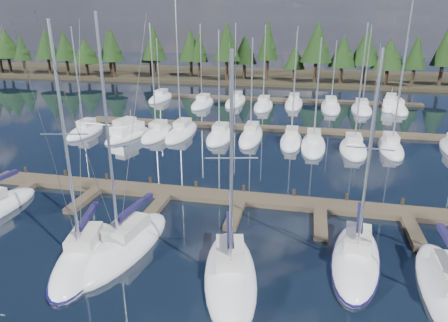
% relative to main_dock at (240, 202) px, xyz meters
% --- Properties ---
extents(ground, '(260.00, 260.00, 0.00)m').
position_rel_main_dock_xyz_m(ground, '(0.00, 12.64, -0.20)').
color(ground, black).
rests_on(ground, ground).
extents(far_shore, '(220.00, 30.00, 0.60)m').
position_rel_main_dock_xyz_m(far_shore, '(0.00, 72.64, 0.10)').
color(far_shore, '#312A1B').
rests_on(far_shore, ground).
extents(main_dock, '(44.00, 6.13, 0.90)m').
position_rel_main_dock_xyz_m(main_dock, '(0.00, 0.00, 0.00)').
color(main_dock, brown).
rests_on(main_dock, ground).
extents(back_docks, '(50.00, 21.80, 0.40)m').
position_rel_main_dock_xyz_m(back_docks, '(0.00, 32.23, -0.00)').
color(back_docks, brown).
rests_on(back_docks, ground).
extents(front_sailboat_1, '(4.61, 8.90, 14.30)m').
position_rel_main_dock_xyz_m(front_sailboat_1, '(-7.68, -9.46, 0.09)').
color(front_sailboat_1, white).
rests_on(front_sailboat_1, ground).
extents(front_sailboat_2, '(4.29, 9.47, 14.65)m').
position_rel_main_dock_xyz_m(front_sailboat_2, '(-5.90, -7.87, 0.08)').
color(front_sailboat_2, white).
rests_on(front_sailboat_2, ground).
extents(front_sailboat_3, '(4.75, 9.41, 13.05)m').
position_rel_main_dock_xyz_m(front_sailboat_3, '(1.09, -9.34, 0.08)').
color(front_sailboat_3, white).
rests_on(front_sailboat_3, ground).
extents(front_sailboat_4, '(3.81, 9.26, 13.00)m').
position_rel_main_dock_xyz_m(front_sailboat_4, '(7.97, -6.26, 0.08)').
color(front_sailboat_4, white).
rests_on(front_sailboat_4, ground).
extents(back_sailboat_rows, '(45.60, 33.42, 16.70)m').
position_rel_main_dock_xyz_m(back_sailboat_rows, '(-0.26, 27.80, 0.06)').
color(back_sailboat_rows, white).
rests_on(back_sailboat_rows, ground).
extents(motor_yacht_left, '(4.38, 8.13, 3.85)m').
position_rel_main_dock_xyz_m(motor_yacht_left, '(-16.59, 15.57, 0.23)').
color(motor_yacht_left, white).
rests_on(motor_yacht_left, ground).
extents(motor_yacht_right, '(4.22, 8.20, 3.90)m').
position_rel_main_dock_xyz_m(motor_yacht_right, '(17.38, 39.95, 0.24)').
color(motor_yacht_right, white).
rests_on(motor_yacht_right, ground).
extents(tree_line, '(184.99, 11.39, 13.06)m').
position_rel_main_dock_xyz_m(tree_line, '(0.19, 62.82, 7.11)').
color(tree_line, black).
rests_on(tree_line, far_shore).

